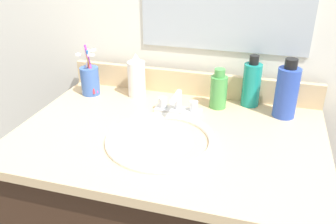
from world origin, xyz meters
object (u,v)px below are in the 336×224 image
faucet (178,106)px  bottle_lotion_white (137,77)px  bottle_shampoo_blue (287,91)px  bottle_toner_green (219,91)px  bottle_mouthwash_teal (252,84)px  cup_blue_plastic (90,80)px

faucet → bottle_lotion_white: 0.22m
bottle_lotion_white → bottle_shampoo_blue: bearing=-2.4°
bottle_toner_green → bottle_lotion_white: bearing=177.2°
bottle_lotion_white → bottle_mouthwash_teal: bottle_mouthwash_teal is taller
bottle_mouthwash_teal → bottle_lotion_white: bearing=-175.1°
faucet → bottle_mouthwash_teal: bottle_mouthwash_teal is taller
faucet → bottle_lotion_white: bearing=151.5°
faucet → bottle_lotion_white: (-0.19, 0.10, 0.05)m
bottle_shampoo_blue → bottle_lotion_white: bearing=177.6°
bottle_shampoo_blue → bottle_toner_green: bearing=178.2°
bottle_lotion_white → cup_blue_plastic: (-0.17, -0.04, -0.01)m
bottle_lotion_white → bottle_mouthwash_teal: bearing=4.9°
bottle_shampoo_blue → bottle_mouthwash_teal: bearing=153.6°
bottle_shampoo_blue → cup_blue_plastic: size_ratio=1.04×
bottle_lotion_white → cup_blue_plastic: cup_blue_plastic is taller
bottle_toner_green → bottle_mouthwash_teal: 0.12m
bottle_shampoo_blue → cup_blue_plastic: bearing=-178.9°
bottle_mouthwash_teal → bottle_shampoo_blue: bearing=-26.4°
bottle_shampoo_blue → cup_blue_plastic: (-0.71, -0.01, -0.03)m
bottle_toner_green → bottle_lotion_white: 0.31m
bottle_shampoo_blue → bottle_mouthwash_teal: bottle_shampoo_blue is taller
faucet → bottle_toner_green: size_ratio=1.13×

